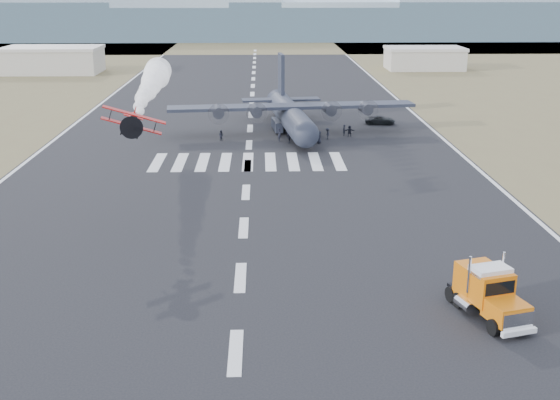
{
  "coord_description": "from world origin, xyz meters",
  "views": [
    {
      "loc": [
        1.77,
        -40.52,
        23.09
      ],
      "look_at": [
        3.45,
        20.18,
        4.0
      ],
      "focal_mm": 45.0,
      "sensor_mm": 36.0,
      "label": 1
    }
  ],
  "objects_px": {
    "hangar_right": "(424,58)",
    "semi_truck": "(488,292)",
    "crew_d": "(289,138)",
    "hangar_left": "(53,60)",
    "aerobatic_biplane": "(132,121)",
    "crew_h": "(221,135)",
    "crew_a": "(344,130)",
    "crew_b": "(288,132)",
    "transport_aircraft": "(290,113)",
    "crew_c": "(327,134)",
    "support_vehicle": "(380,120)",
    "crew_f": "(350,131)",
    "crew_g": "(279,135)",
    "crew_e": "(319,137)"
  },
  "relations": [
    {
      "from": "semi_truck",
      "to": "crew_h",
      "type": "height_order",
      "value": "semi_truck"
    },
    {
      "from": "crew_a",
      "to": "crew_f",
      "type": "height_order",
      "value": "crew_f"
    },
    {
      "from": "hangar_left",
      "to": "crew_e",
      "type": "relative_size",
      "value": 13.2
    },
    {
      "from": "crew_c",
      "to": "support_vehicle",
      "type": "bearing_deg",
      "value": 138.84
    },
    {
      "from": "crew_b",
      "to": "crew_g",
      "type": "distance_m",
      "value": 2.88
    },
    {
      "from": "crew_c",
      "to": "crew_d",
      "type": "relative_size",
      "value": 1.09
    },
    {
      "from": "crew_e",
      "to": "semi_truck",
      "type": "bearing_deg",
      "value": 14.5
    },
    {
      "from": "semi_truck",
      "to": "crew_g",
      "type": "bearing_deg",
      "value": 87.07
    },
    {
      "from": "crew_f",
      "to": "crew_g",
      "type": "relative_size",
      "value": 0.9
    },
    {
      "from": "crew_a",
      "to": "crew_b",
      "type": "xyz_separation_m",
      "value": [
        -8.8,
        -1.28,
        0.04
      ]
    },
    {
      "from": "crew_d",
      "to": "crew_h",
      "type": "bearing_deg",
      "value": -66.29
    },
    {
      "from": "aerobatic_biplane",
      "to": "support_vehicle",
      "type": "relative_size",
      "value": 1.15
    },
    {
      "from": "crew_h",
      "to": "crew_b",
      "type": "bearing_deg",
      "value": -135.47
    },
    {
      "from": "crew_a",
      "to": "hangar_left",
      "type": "bearing_deg",
      "value": -137.81
    },
    {
      "from": "aerobatic_biplane",
      "to": "crew_e",
      "type": "distance_m",
      "value": 42.2
    },
    {
      "from": "aerobatic_biplane",
      "to": "crew_h",
      "type": "bearing_deg",
      "value": 76.89
    },
    {
      "from": "crew_b",
      "to": "crew_h",
      "type": "height_order",
      "value": "crew_b"
    },
    {
      "from": "crew_e",
      "to": "crew_h",
      "type": "distance_m",
      "value": 14.75
    },
    {
      "from": "aerobatic_biplane",
      "to": "crew_f",
      "type": "distance_m",
      "value": 48.77
    },
    {
      "from": "hangar_left",
      "to": "crew_c",
      "type": "height_order",
      "value": "hangar_left"
    },
    {
      "from": "hangar_right",
      "to": "crew_a",
      "type": "height_order",
      "value": "hangar_right"
    },
    {
      "from": "hangar_right",
      "to": "aerobatic_biplane",
      "type": "distance_m",
      "value": 137.18
    },
    {
      "from": "crew_c",
      "to": "crew_e",
      "type": "xyz_separation_m",
      "value": [
        -1.49,
        -2.89,
        0.08
      ]
    },
    {
      "from": "crew_d",
      "to": "crew_h",
      "type": "distance_m",
      "value": 10.39
    },
    {
      "from": "hangar_right",
      "to": "semi_truck",
      "type": "distance_m",
      "value": 147.95
    },
    {
      "from": "crew_f",
      "to": "crew_a",
      "type": "bearing_deg",
      "value": -41.33
    },
    {
      "from": "transport_aircraft",
      "to": "crew_c",
      "type": "bearing_deg",
      "value": -54.43
    },
    {
      "from": "crew_c",
      "to": "crew_f",
      "type": "height_order",
      "value": "crew_f"
    },
    {
      "from": "crew_a",
      "to": "crew_e",
      "type": "xyz_separation_m",
      "value": [
        -4.32,
        -5.5,
        0.09
      ]
    },
    {
      "from": "crew_d",
      "to": "hangar_left",
      "type": "bearing_deg",
      "value": -110.43
    },
    {
      "from": "hangar_left",
      "to": "crew_b",
      "type": "distance_m",
      "value": 98.83
    },
    {
      "from": "support_vehicle",
      "to": "crew_e",
      "type": "height_order",
      "value": "crew_e"
    },
    {
      "from": "crew_f",
      "to": "crew_h",
      "type": "relative_size",
      "value": 1.07
    },
    {
      "from": "hangar_left",
      "to": "aerobatic_biplane",
      "type": "xyz_separation_m",
      "value": [
        41.62,
        -119.84,
        6.93
      ]
    },
    {
      "from": "transport_aircraft",
      "to": "support_vehicle",
      "type": "relative_size",
      "value": 7.69
    },
    {
      "from": "hangar_left",
      "to": "crew_a",
      "type": "relative_size",
      "value": 14.54
    },
    {
      "from": "crew_h",
      "to": "semi_truck",
      "type": "bearing_deg",
      "value": 144.37
    },
    {
      "from": "semi_truck",
      "to": "crew_h",
      "type": "xyz_separation_m",
      "value": [
        -22.1,
        58.21,
        -1.08
      ]
    },
    {
      "from": "hangar_left",
      "to": "crew_e",
      "type": "bearing_deg",
      "value": -53.52
    },
    {
      "from": "crew_c",
      "to": "crew_h",
      "type": "relative_size",
      "value": 1.06
    },
    {
      "from": "transport_aircraft",
      "to": "crew_h",
      "type": "bearing_deg",
      "value": -154.28
    },
    {
      "from": "crew_e",
      "to": "crew_a",
      "type": "bearing_deg",
      "value": 148.72
    },
    {
      "from": "aerobatic_biplane",
      "to": "crew_a",
      "type": "xyz_separation_m",
      "value": [
        25.05,
        41.03,
        -9.49
      ]
    },
    {
      "from": "crew_d",
      "to": "aerobatic_biplane",
      "type": "bearing_deg",
      "value": 10.43
    },
    {
      "from": "aerobatic_biplane",
      "to": "crew_b",
      "type": "bearing_deg",
      "value": 63.91
    },
    {
      "from": "crew_e",
      "to": "crew_g",
      "type": "xyz_separation_m",
      "value": [
        -5.82,
        1.67,
        0.02
      ]
    },
    {
      "from": "crew_c",
      "to": "crew_g",
      "type": "bearing_deg",
      "value": -80.71
    },
    {
      "from": "hangar_right",
      "to": "crew_e",
      "type": "bearing_deg",
      "value": -111.76
    },
    {
      "from": "semi_truck",
      "to": "crew_a",
      "type": "height_order",
      "value": "semi_truck"
    },
    {
      "from": "crew_c",
      "to": "crew_e",
      "type": "distance_m",
      "value": 3.25
    }
  ]
}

